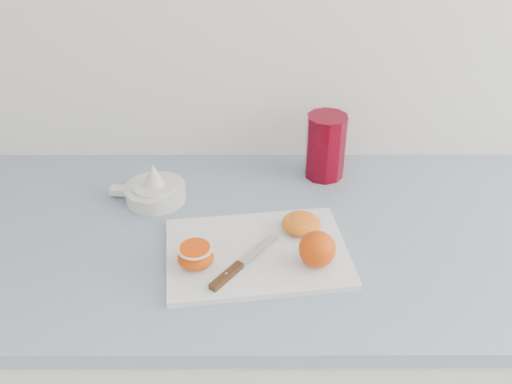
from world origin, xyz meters
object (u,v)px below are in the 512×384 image
cutting_board (257,253)px  citrus_juicer (155,190)px  counter (245,377)px  half_orange (196,256)px  red_tumbler (325,149)px

cutting_board → citrus_juicer: citrus_juicer is taller
counter → cutting_board: bearing=-71.3°
counter → half_orange: half_orange is taller
citrus_juicer → cutting_board: bearing=-41.1°
cutting_board → half_orange: 0.12m
counter → cutting_board: (0.03, -0.08, 0.45)m
counter → half_orange: bearing=-123.8°
half_orange → red_tumbler: red_tumbler is taller
red_tumbler → half_orange: bearing=-128.7°
counter → red_tumbler: red_tumbler is taller
cutting_board → citrus_juicer: bearing=138.9°
cutting_board → citrus_juicer: (-0.22, 0.19, 0.02)m
cutting_board → red_tumbler: (0.15, 0.29, 0.06)m
counter → citrus_juicer: bearing=150.5°
cutting_board → red_tumbler: 0.33m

